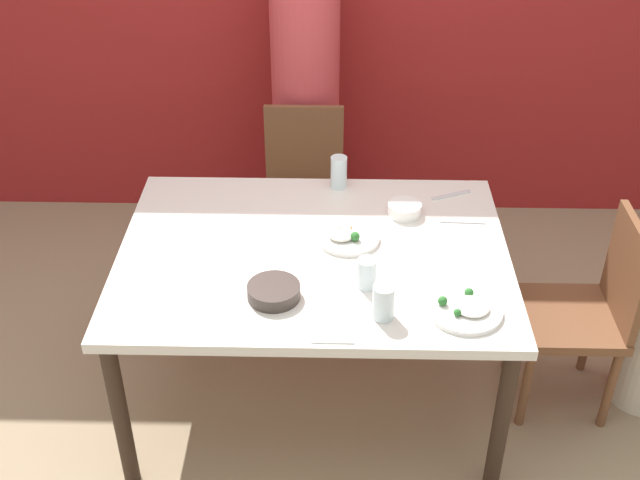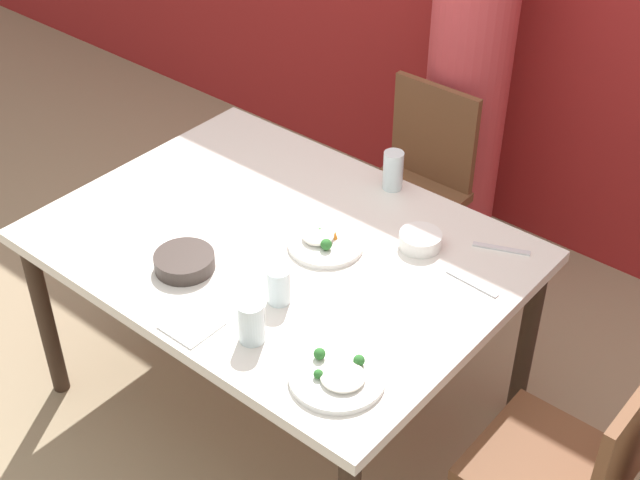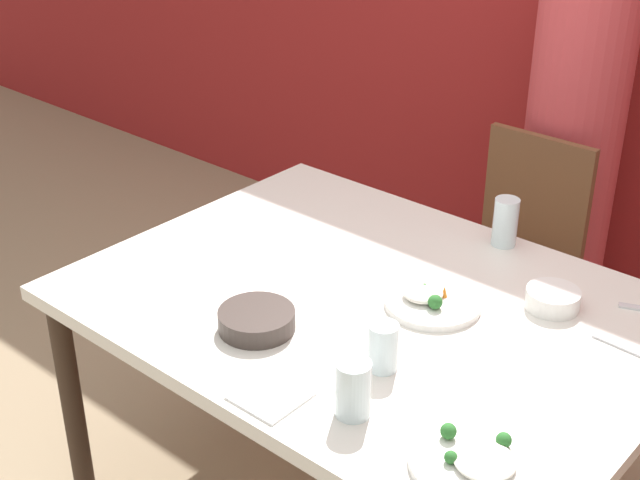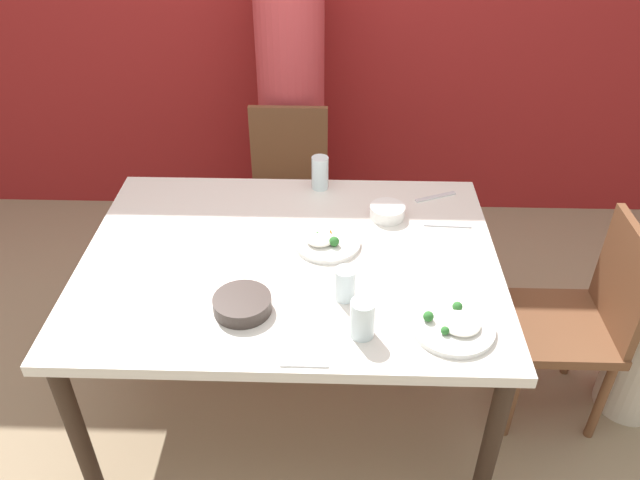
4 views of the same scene
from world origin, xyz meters
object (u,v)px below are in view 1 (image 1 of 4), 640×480
(plate_rice_adult, at_px, (347,237))
(glass_water_tall, at_px, (367,273))
(person_adult, at_px, (306,103))
(chair_adult_spot, at_px, (304,190))
(chair_child_spot, at_px, (587,309))
(bowl_curry, at_px, (274,291))

(plate_rice_adult, xyz_separation_m, glass_water_tall, (0.07, -0.29, 0.04))
(person_adult, xyz_separation_m, glass_water_tall, (0.27, -1.44, 0.01))
(chair_adult_spot, xyz_separation_m, plate_rice_adult, (0.20, -0.81, 0.27))
(chair_adult_spot, relative_size, glass_water_tall, 7.54)
(chair_child_spot, height_order, plate_rice_adult, chair_child_spot)
(person_adult, bearing_deg, plate_rice_adult, -80.05)
(chair_child_spot, xyz_separation_m, bowl_curry, (-1.20, -0.28, 0.28))
(chair_child_spot, xyz_separation_m, glass_water_tall, (-0.88, -0.21, 0.31))
(chair_adult_spot, distance_m, plate_rice_adult, 0.88)
(bowl_curry, relative_size, glass_water_tall, 1.63)
(chair_child_spot, xyz_separation_m, plate_rice_adult, (-0.95, 0.08, 0.27))
(bowl_curry, height_order, glass_water_tall, glass_water_tall)
(person_adult, distance_m, plate_rice_adult, 1.17)
(person_adult, height_order, bowl_curry, person_adult)
(chair_child_spot, bearing_deg, glass_water_tall, -76.67)
(plate_rice_adult, distance_m, glass_water_tall, 0.30)
(chair_adult_spot, relative_size, plate_rice_adult, 3.54)
(bowl_curry, xyz_separation_m, glass_water_tall, (0.32, 0.07, 0.03))
(chair_child_spot, bearing_deg, chair_adult_spot, -127.75)
(glass_water_tall, bearing_deg, plate_rice_adult, 103.32)
(chair_adult_spot, bearing_deg, bowl_curry, -92.63)
(chair_adult_spot, xyz_separation_m, chair_child_spot, (1.15, -0.89, 0.00))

